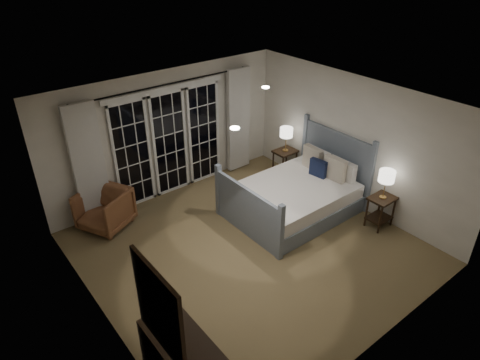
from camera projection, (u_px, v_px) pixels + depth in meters
floor at (249, 248)px, 7.23m from camera, size 5.00×5.00×0.00m
ceiling at (251, 108)px, 5.98m from camera, size 5.00×5.00×0.00m
wall_left at (94, 249)px, 5.25m from camera, size 0.02×5.00×2.50m
wall_right at (353, 142)px, 7.95m from camera, size 0.02×5.00×2.50m
wall_back at (168, 134)px, 8.30m from camera, size 5.00×0.02×2.50m
wall_front at (389, 272)px, 4.91m from camera, size 5.00×0.02×2.50m
french_doors at (170, 142)px, 8.35m from camera, size 2.50×0.04×2.20m
curtain_rod at (166, 85)px, 7.73m from camera, size 3.50×0.03×0.03m
curtain_left at (89, 165)px, 7.37m from camera, size 0.55×0.10×2.25m
curtain_right at (238, 120)px, 9.15m from camera, size 0.55×0.10×2.25m
downlight_a at (266, 87)px, 6.82m from camera, size 0.12×0.12×0.01m
downlight_b at (235, 128)px, 5.39m from camera, size 0.12×0.12×0.01m
bed at (296, 196)px, 8.05m from camera, size 2.31×1.66×1.35m
nightstand_left at (381, 207)px, 7.61m from camera, size 0.46×0.36×0.59m
nightstand_right at (285, 159)px, 9.20m from camera, size 0.47×0.38×0.62m
lamp_left at (387, 177)px, 7.29m from camera, size 0.28×0.28×0.54m
lamp_right at (286, 133)px, 8.88m from camera, size 0.27×0.27×0.52m
armchair at (105, 209)px, 7.60m from camera, size 1.07×1.06×0.73m
mirror at (159, 309)px, 4.02m from camera, size 0.05×0.85×1.00m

